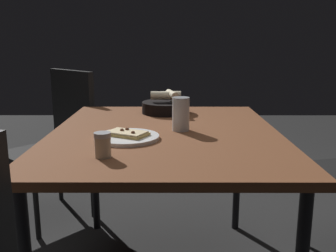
# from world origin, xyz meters

# --- Properties ---
(dining_table) EXTENTS (1.18, 0.94, 0.72)m
(dining_table) POSITION_xyz_m (0.00, 0.00, 0.67)
(dining_table) COLOR brown
(dining_table) RESTS_ON ground
(pizza_plate) EXTENTS (0.25, 0.25, 0.04)m
(pizza_plate) POSITION_xyz_m (0.13, -0.15, 0.73)
(pizza_plate) COLOR white
(pizza_plate) RESTS_ON dining_table
(bread_basket) EXTENTS (0.25, 0.25, 0.12)m
(bread_basket) POSITION_xyz_m (-0.40, -0.00, 0.76)
(bread_basket) COLOR black
(bread_basket) RESTS_ON dining_table
(beer_glass) EXTENTS (0.07, 0.07, 0.14)m
(beer_glass) POSITION_xyz_m (-0.01, 0.07, 0.78)
(beer_glass) COLOR silver
(beer_glass) RESTS_ON dining_table
(pepper_shaker) EXTENTS (0.06, 0.06, 0.08)m
(pepper_shaker) POSITION_xyz_m (0.37, -0.20, 0.76)
(pepper_shaker) COLOR #BFB299
(pepper_shaker) RESTS_ON dining_table
(chair_far) EXTENTS (0.62, 0.62, 0.91)m
(chair_far) POSITION_xyz_m (-0.74, -0.67, 0.51)
(chair_far) COLOR #262626
(chair_far) RESTS_ON ground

